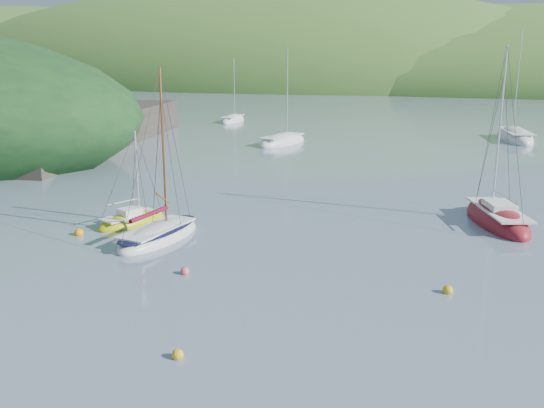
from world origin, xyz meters
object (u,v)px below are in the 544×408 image
(sailboat_yellow, at_px, (132,221))
(distant_sloop_a, at_px, (282,142))
(sloop_red, at_px, (497,220))
(distant_sloop_c, at_px, (233,120))
(distant_sloop_b, at_px, (515,138))
(daysailer_white, at_px, (159,235))

(sailboat_yellow, height_order, distant_sloop_a, distant_sloop_a)
(sloop_red, xyz_separation_m, distant_sloop_a, (-21.51, 24.99, -0.03))
(sloop_red, height_order, distant_sloop_c, sloop_red)
(sloop_red, xyz_separation_m, sailboat_yellow, (-20.08, -7.17, -0.05))
(sloop_red, height_order, distant_sloop_a, sloop_red)
(distant_sloop_b, bearing_deg, sloop_red, -105.58)
(distant_sloop_b, xyz_separation_m, distant_sloop_c, (-36.83, 6.04, -0.05))
(distant_sloop_b, height_order, distant_sloop_c, distant_sloop_b)
(sloop_red, xyz_separation_m, distant_sloop_b, (2.21, 36.33, 0.00))
(daysailer_white, bearing_deg, distant_sloop_a, 103.81)
(daysailer_white, xyz_separation_m, sailboat_yellow, (-2.94, 2.07, -0.06))
(sailboat_yellow, distance_m, distant_sloop_c, 51.63)
(distant_sloop_b, bearing_deg, sailboat_yellow, -129.23)
(daysailer_white, height_order, sloop_red, sloop_red)
(sailboat_yellow, bearing_deg, distant_sloop_c, 128.41)
(daysailer_white, distance_m, sloop_red, 19.47)
(sloop_red, bearing_deg, sailboat_yellow, 179.57)
(distant_sloop_c, bearing_deg, distant_sloop_a, -54.91)
(daysailer_white, xyz_separation_m, distant_sloop_c, (-17.48, 51.61, -0.05))
(sloop_red, bearing_deg, distant_sloop_c, 109.17)
(sailboat_yellow, distance_m, distant_sloop_b, 48.88)
(daysailer_white, xyz_separation_m, sloop_red, (17.14, 9.24, -0.01))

